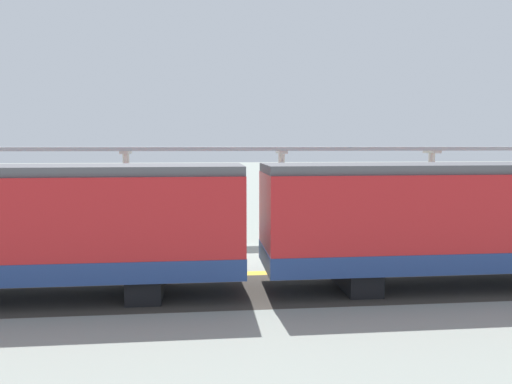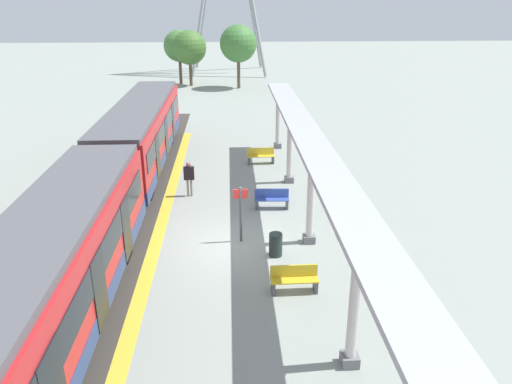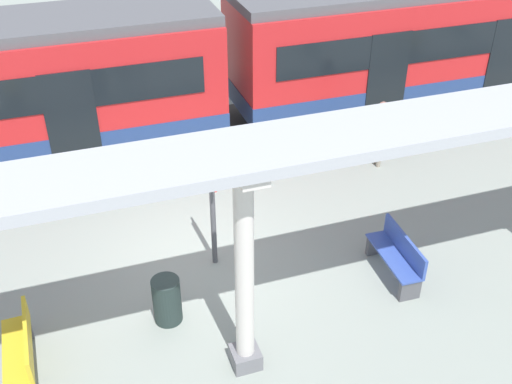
{
  "view_description": "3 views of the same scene",
  "coord_description": "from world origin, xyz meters",
  "px_view_note": "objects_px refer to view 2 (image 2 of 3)",
  "views": [
    {
      "loc": [
        -18.24,
        3.37,
        4.05
      ],
      "look_at": [
        0.76,
        1.37,
        2.18
      ],
      "focal_mm": 35.14,
      "sensor_mm": 36.0,
      "label": 1
    },
    {
      "loc": [
        -0.11,
        -16.36,
        8.69
      ],
      "look_at": [
        0.78,
        -0.01,
        2.13
      ],
      "focal_mm": 34.33,
      "sensor_mm": 36.0,
      "label": 2
    },
    {
      "loc": [
        9.1,
        -1.91,
        7.56
      ],
      "look_at": [
        -0.39,
        1.32,
        1.0
      ],
      "focal_mm": 42.91,
      "sensor_mm": 36.0,
      "label": 3
    }
  ],
  "objects_px": {
    "passenger_waiting_near_edge": "(189,175)",
    "bench_far_end": "(272,199)",
    "trash_bin": "(276,245)",
    "bench_mid_platform": "(294,279)",
    "platform_info_sign": "(241,209)",
    "train_far_carriage": "(142,134)",
    "canopy_pillar_second": "(355,301)",
    "canopy_pillar_third": "(311,196)",
    "canopy_pillar_fourth": "(290,146)",
    "bench_near_end": "(261,156)",
    "canopy_pillar_fifth": "(278,118)",
    "train_near_carriage": "(47,286)"
  },
  "relations": [
    {
      "from": "canopy_pillar_fifth",
      "to": "platform_info_sign",
      "type": "relative_size",
      "value": 1.7
    },
    {
      "from": "canopy_pillar_third",
      "to": "bench_mid_platform",
      "type": "relative_size",
      "value": 2.48
    },
    {
      "from": "canopy_pillar_third",
      "to": "trash_bin",
      "type": "distance_m",
      "value": 2.21
    },
    {
      "from": "bench_near_end",
      "to": "trash_bin",
      "type": "relative_size",
      "value": 1.77
    },
    {
      "from": "passenger_waiting_near_edge",
      "to": "bench_far_end",
      "type": "bearing_deg",
      "value": -23.36
    },
    {
      "from": "canopy_pillar_fifth",
      "to": "platform_info_sign",
      "type": "bearing_deg",
      "value": -101.87
    },
    {
      "from": "train_far_carriage",
      "to": "bench_mid_platform",
      "type": "relative_size",
      "value": 9.48
    },
    {
      "from": "train_far_carriage",
      "to": "canopy_pillar_third",
      "type": "height_order",
      "value": "canopy_pillar_third"
    },
    {
      "from": "canopy_pillar_fourth",
      "to": "trash_bin",
      "type": "xyz_separation_m",
      "value": [
        -1.36,
        -7.41,
        -1.46
      ]
    },
    {
      "from": "train_far_carriage",
      "to": "canopy_pillar_third",
      "type": "xyz_separation_m",
      "value": [
        7.65,
        -9.4,
        0.06
      ]
    },
    {
      "from": "canopy_pillar_third",
      "to": "platform_info_sign",
      "type": "relative_size",
      "value": 1.7
    },
    {
      "from": "bench_mid_platform",
      "to": "canopy_pillar_fourth",
      "type": "bearing_deg",
      "value": 84.21
    },
    {
      "from": "canopy_pillar_second",
      "to": "canopy_pillar_third",
      "type": "relative_size",
      "value": 1.0
    },
    {
      "from": "train_near_carriage",
      "to": "platform_info_sign",
      "type": "bearing_deg",
      "value": 48.3
    },
    {
      "from": "bench_mid_platform",
      "to": "bench_far_end",
      "type": "height_order",
      "value": "same"
    },
    {
      "from": "train_near_carriage",
      "to": "canopy_pillar_second",
      "type": "height_order",
      "value": "canopy_pillar_second"
    },
    {
      "from": "canopy_pillar_second",
      "to": "bench_far_end",
      "type": "bearing_deg",
      "value": 96.54
    },
    {
      "from": "train_far_carriage",
      "to": "bench_far_end",
      "type": "relative_size",
      "value": 9.42
    },
    {
      "from": "train_near_carriage",
      "to": "bench_mid_platform",
      "type": "relative_size",
      "value": 9.48
    },
    {
      "from": "canopy_pillar_second",
      "to": "canopy_pillar_third",
      "type": "height_order",
      "value": "same"
    },
    {
      "from": "bench_near_end",
      "to": "bench_mid_platform",
      "type": "height_order",
      "value": "same"
    },
    {
      "from": "bench_far_end",
      "to": "trash_bin",
      "type": "distance_m",
      "value": 4.25
    },
    {
      "from": "passenger_waiting_near_edge",
      "to": "canopy_pillar_third",
      "type": "bearing_deg",
      "value": -45.37
    },
    {
      "from": "canopy_pillar_third",
      "to": "canopy_pillar_fifth",
      "type": "height_order",
      "value": "same"
    },
    {
      "from": "canopy_pillar_second",
      "to": "canopy_pillar_fourth",
      "type": "bearing_deg",
      "value": 90.0
    },
    {
      "from": "canopy_pillar_second",
      "to": "train_far_carriage",
      "type": "bearing_deg",
      "value": 115.46
    },
    {
      "from": "train_near_carriage",
      "to": "canopy_pillar_fifth",
      "type": "xyz_separation_m",
      "value": [
        7.65,
        17.95,
        0.06
      ]
    },
    {
      "from": "canopy_pillar_third",
      "to": "bench_mid_platform",
      "type": "bearing_deg",
      "value": -106.83
    },
    {
      "from": "bench_mid_platform",
      "to": "platform_info_sign",
      "type": "distance_m",
      "value": 3.93
    },
    {
      "from": "train_far_carriage",
      "to": "canopy_pillar_second",
      "type": "xyz_separation_m",
      "value": [
        7.65,
        -16.06,
        0.06
      ]
    },
    {
      "from": "canopy_pillar_second",
      "to": "trash_bin",
      "type": "bearing_deg",
      "value": 103.37
    },
    {
      "from": "canopy_pillar_fifth",
      "to": "trash_bin",
      "type": "relative_size",
      "value": 4.35
    },
    {
      "from": "trash_bin",
      "to": "canopy_pillar_fifth",
      "type": "bearing_deg",
      "value": 84.22
    },
    {
      "from": "canopy_pillar_fourth",
      "to": "passenger_waiting_near_edge",
      "type": "relative_size",
      "value": 2.25
    },
    {
      "from": "train_far_carriage",
      "to": "bench_far_end",
      "type": "height_order",
      "value": "train_far_carriage"
    },
    {
      "from": "train_near_carriage",
      "to": "canopy_pillar_fourth",
      "type": "distance_m",
      "value": 14.18
    },
    {
      "from": "passenger_waiting_near_edge",
      "to": "platform_info_sign",
      "type": "bearing_deg",
      "value": -64.17
    },
    {
      "from": "train_near_carriage",
      "to": "canopy_pillar_second",
      "type": "xyz_separation_m",
      "value": [
        7.65,
        -1.19,
        0.06
      ]
    },
    {
      "from": "canopy_pillar_second",
      "to": "canopy_pillar_fourth",
      "type": "relative_size",
      "value": 1.0
    },
    {
      "from": "bench_near_end",
      "to": "passenger_waiting_near_edge",
      "type": "xyz_separation_m",
      "value": [
        -3.62,
        -4.64,
        0.6
      ]
    },
    {
      "from": "train_near_carriage",
      "to": "platform_info_sign",
      "type": "height_order",
      "value": "train_near_carriage"
    },
    {
      "from": "bench_mid_platform",
      "to": "platform_info_sign",
      "type": "relative_size",
      "value": 0.69
    },
    {
      "from": "canopy_pillar_third",
      "to": "bench_far_end",
      "type": "xyz_separation_m",
      "value": [
        -1.14,
        3.31,
        -1.45
      ]
    },
    {
      "from": "bench_mid_platform",
      "to": "bench_far_end",
      "type": "bearing_deg",
      "value": 91.37
    },
    {
      "from": "trash_bin",
      "to": "bench_mid_platform",
      "type": "bearing_deg",
      "value": -80.86
    },
    {
      "from": "canopy_pillar_fourth",
      "to": "bench_near_end",
      "type": "bearing_deg",
      "value": 111.75
    },
    {
      "from": "canopy_pillar_fourth",
      "to": "bench_far_end",
      "type": "relative_size",
      "value": 2.46
    },
    {
      "from": "bench_far_end",
      "to": "platform_info_sign",
      "type": "height_order",
      "value": "platform_info_sign"
    },
    {
      "from": "canopy_pillar_second",
      "to": "bench_far_end",
      "type": "distance_m",
      "value": 10.14
    },
    {
      "from": "trash_bin",
      "to": "passenger_waiting_near_edge",
      "type": "xyz_separation_m",
      "value": [
        -3.48,
        5.85,
        0.61
      ]
    }
  ]
}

